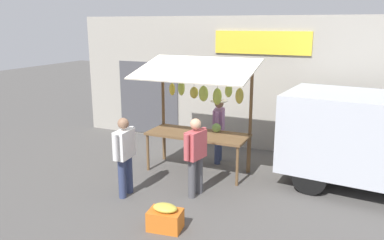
{
  "coord_description": "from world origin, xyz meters",
  "views": [
    {
      "loc": [
        -3.2,
        7.39,
        3.21
      ],
      "look_at": [
        0.0,
        0.3,
        1.25
      ],
      "focal_mm": 35.96,
      "sensor_mm": 36.0,
      "label": 1
    }
  ],
  "objects_px": {
    "shopper_with_shopping_bag": "(196,152)",
    "market_stall": "(200,103)",
    "shopper_in_striped_shirt": "(124,152)",
    "vendor_with_sunhat": "(219,126)",
    "produce_crate_near": "(165,218)"
  },
  "relations": [
    {
      "from": "vendor_with_sunhat",
      "to": "shopper_with_shopping_bag",
      "type": "relative_size",
      "value": 1.0
    },
    {
      "from": "vendor_with_sunhat",
      "to": "shopper_in_striped_shirt",
      "type": "relative_size",
      "value": 1.0
    },
    {
      "from": "shopper_with_shopping_bag",
      "to": "shopper_in_striped_shirt",
      "type": "distance_m",
      "value": 1.33
    },
    {
      "from": "shopper_with_shopping_bag",
      "to": "shopper_in_striped_shirt",
      "type": "bearing_deg",
      "value": 124.55
    },
    {
      "from": "shopper_with_shopping_bag",
      "to": "market_stall",
      "type": "bearing_deg",
      "value": 30.1
    },
    {
      "from": "market_stall",
      "to": "shopper_in_striped_shirt",
      "type": "relative_size",
      "value": 1.63
    },
    {
      "from": "vendor_with_sunhat",
      "to": "shopper_with_shopping_bag",
      "type": "xyz_separation_m",
      "value": [
        -0.24,
        1.89,
        -0.02
      ]
    },
    {
      "from": "vendor_with_sunhat",
      "to": "shopper_with_shopping_bag",
      "type": "distance_m",
      "value": 1.91
    },
    {
      "from": "market_stall",
      "to": "vendor_with_sunhat",
      "type": "bearing_deg",
      "value": -105.18
    },
    {
      "from": "produce_crate_near",
      "to": "shopper_with_shopping_bag",
      "type": "bearing_deg",
      "value": -87.1
    },
    {
      "from": "market_stall",
      "to": "shopper_in_striped_shirt",
      "type": "xyz_separation_m",
      "value": [
        0.79,
        1.75,
        -0.68
      ]
    },
    {
      "from": "vendor_with_sunhat",
      "to": "shopper_with_shopping_bag",
      "type": "height_order",
      "value": "vendor_with_sunhat"
    },
    {
      "from": "market_stall",
      "to": "vendor_with_sunhat",
      "type": "distance_m",
      "value": 0.98
    },
    {
      "from": "vendor_with_sunhat",
      "to": "produce_crate_near",
      "type": "relative_size",
      "value": 2.64
    },
    {
      "from": "shopper_with_shopping_bag",
      "to": "vendor_with_sunhat",
      "type": "bearing_deg",
      "value": 17.75
    }
  ]
}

